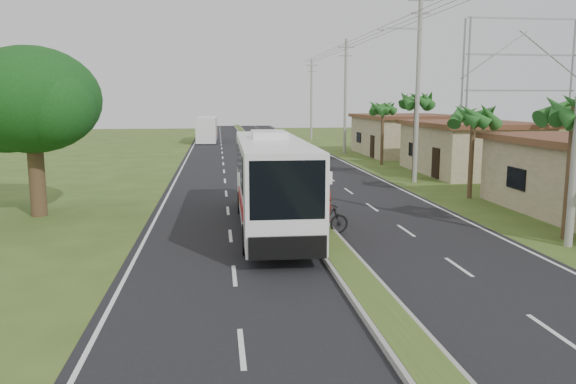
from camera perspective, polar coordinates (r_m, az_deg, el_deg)
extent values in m
plane|color=#3A511D|center=(17.40, 6.25, -8.06)|extent=(180.00, 180.00, 0.00)
cube|color=black|center=(36.72, -0.96, 1.22)|extent=(14.00, 160.00, 0.02)
cube|color=gray|center=(36.71, -0.96, 1.35)|extent=(1.20, 160.00, 0.17)
cube|color=#3A511D|center=(36.70, -0.96, 1.49)|extent=(0.95, 160.00, 0.02)
cube|color=silver|center=(36.62, -11.44, 0.99)|extent=(0.12, 160.00, 0.01)
cube|color=silver|center=(38.02, 9.14, 1.36)|extent=(0.12, 160.00, 0.01)
cube|color=#9A8D68|center=(42.29, 18.00, 4.10)|extent=(7.00, 10.00, 3.35)
cube|color=#4C231B|center=(42.17, 18.12, 6.58)|extent=(7.60, 10.60, 0.32)
cube|color=#9A8D68|center=(55.24, 11.85, 5.55)|extent=(8.00, 11.00, 3.50)
cube|color=#4C231B|center=(55.16, 11.91, 7.53)|extent=(8.60, 11.60, 0.32)
cylinder|color=#473321|center=(23.25, 26.68, 1.70)|extent=(0.26, 0.26, 5.00)
cylinder|color=#473321|center=(31.27, 18.13, 3.57)|extent=(0.26, 0.26, 4.60)
cylinder|color=#473321|center=(37.45, 12.77, 5.29)|extent=(0.26, 0.26, 5.40)
cylinder|color=#473321|center=(46.16, 9.55, 5.73)|extent=(0.26, 0.26, 4.80)
cylinder|color=#473321|center=(27.55, -24.17, 1.87)|extent=(0.70, 0.70, 4.00)
ellipsoid|color=#103B11|center=(27.37, -24.62, 8.52)|extent=(6.00, 6.00, 4.68)
sphere|color=#103B11|center=(28.57, -26.78, 7.36)|extent=(3.80, 3.80, 3.80)
sphere|color=#103B11|center=(26.07, -22.69, 7.99)|extent=(3.40, 3.40, 3.40)
cylinder|color=gray|center=(36.34, 13.05, 10.37)|extent=(0.28, 0.28, 12.00)
cube|color=gray|center=(36.83, 13.36, 18.48)|extent=(1.60, 0.12, 0.12)
cube|color=gray|center=(36.70, 13.31, 17.25)|extent=(1.20, 0.10, 0.10)
cube|color=gray|center=(36.20, 11.40, 15.99)|extent=(2.40, 0.10, 0.10)
cylinder|color=gray|center=(55.55, 5.85, 9.59)|extent=(0.28, 0.28, 11.00)
cube|color=gray|center=(55.77, 5.93, 14.43)|extent=(1.60, 0.12, 0.12)
cube|color=gray|center=(55.71, 5.92, 13.61)|extent=(1.20, 0.10, 0.10)
cylinder|color=gray|center=(75.18, 2.39, 9.35)|extent=(0.28, 0.28, 10.50)
cube|color=gray|center=(75.31, 2.42, 12.74)|extent=(1.60, 0.12, 0.12)
cube|color=gray|center=(75.27, 2.41, 12.13)|extent=(1.20, 0.10, 0.10)
cylinder|color=gray|center=(50.21, 17.74, 9.81)|extent=(0.18, 0.18, 12.00)
cylinder|color=gray|center=(51.12, 17.26, 9.82)|extent=(0.18, 0.18, 12.00)
cylinder|color=gray|center=(55.96, 26.76, 9.17)|extent=(0.18, 0.18, 12.00)
cube|color=gray|center=(52.93, 22.50, 9.50)|extent=(10.00, 0.14, 0.14)
cube|color=gray|center=(53.06, 22.70, 12.74)|extent=(10.00, 0.14, 0.14)
cube|color=gray|center=(53.36, 22.91, 15.95)|extent=(10.00, 0.14, 0.14)
cube|color=white|center=(22.59, -1.71, 1.32)|extent=(2.70, 12.12, 3.17)
cube|color=black|center=(23.11, -1.84, 3.24)|extent=(2.71, 9.71, 1.27)
cube|color=black|center=(16.63, -0.07, 0.21)|extent=(2.27, 0.17, 1.78)
cube|color=#AD0E1A|center=(21.50, -1.44, -0.80)|extent=(2.65, 5.28, 0.55)
cube|color=gold|center=(23.03, -1.76, -0.76)|extent=(2.61, 3.06, 0.25)
cube|color=white|center=(23.62, -1.97, 5.88)|extent=(1.45, 2.44, 0.28)
cylinder|color=black|center=(19.06, -4.19, -4.84)|extent=(0.34, 1.05, 1.05)
cylinder|color=black|center=(19.28, 2.61, -4.67)|extent=(0.34, 1.05, 1.05)
cylinder|color=black|center=(25.96, -4.77, -1.05)|extent=(0.34, 1.05, 1.05)
cylinder|color=black|center=(26.11, 0.23, -0.96)|extent=(0.34, 1.05, 1.05)
cube|color=white|center=(71.40, -8.22, 6.36)|extent=(2.50, 10.70, 2.97)
cube|color=black|center=(71.82, -8.22, 7.09)|extent=(2.50, 7.92, 1.01)
cube|color=#CD5C14|center=(70.51, -8.23, 5.86)|extent=(2.45, 5.14, 0.32)
cylinder|color=black|center=(67.13, -9.20, 5.15)|extent=(0.29, 0.89, 0.89)
cylinder|color=black|center=(67.05, -7.45, 5.18)|extent=(0.29, 0.89, 0.89)
cylinder|color=black|center=(75.44, -8.87, 5.60)|extent=(0.29, 0.89, 0.89)
cylinder|color=black|center=(75.37, -7.32, 5.63)|extent=(0.29, 0.89, 0.89)
imported|color=black|center=(21.85, 3.76, -2.85)|extent=(2.01, 0.89, 1.17)
imported|color=maroon|center=(21.70, 3.78, -0.92)|extent=(0.63, 0.47, 1.57)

